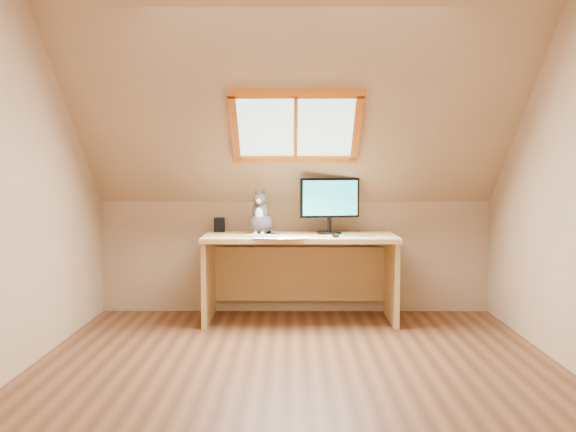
{
  "coord_description": "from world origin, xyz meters",
  "views": [
    {
      "loc": [
        -0.03,
        -4.02,
        1.28
      ],
      "look_at": [
        -0.06,
        1.0,
        0.92
      ],
      "focal_mm": 40.0,
      "sensor_mm": 36.0,
      "label": 1
    }
  ],
  "objects": [
    {
      "name": "cables",
      "position": [
        0.42,
        1.26,
        0.74
      ],
      "size": [
        0.51,
        0.26,
        0.01
      ],
      "color": "silver",
      "rests_on": "desk"
    },
    {
      "name": "room_shell",
      "position": [
        0.0,
        -0.09,
        1.43
      ],
      "size": [
        3.52,
        3.52,
        2.41
      ],
      "color": "tan",
      "rests_on": "ground"
    },
    {
      "name": "desk_speaker",
      "position": [
        -0.67,
        1.63,
        0.8
      ],
      "size": [
        0.09,
        0.09,
        0.13
      ],
      "primitive_type": "cube",
      "rotation": [
        0.0,
        0.0,
        -0.02
      ],
      "color": "black",
      "rests_on": "desk"
    },
    {
      "name": "ground",
      "position": [
        0.0,
        0.0,
        0.0
      ],
      "size": [
        3.5,
        3.5,
        0.0
      ],
      "primitive_type": "plane",
      "color": "brown",
      "rests_on": "ground"
    },
    {
      "name": "papers",
      "position": [
        -0.1,
        1.12,
        0.74
      ],
      "size": [
        0.35,
        0.3,
        0.01
      ],
      "color": "white",
      "rests_on": "desk"
    },
    {
      "name": "cat",
      "position": [
        -0.3,
        1.43,
        0.88
      ],
      "size": [
        0.23,
        0.27,
        0.39
      ],
      "color": "#47413F",
      "rests_on": "desk"
    },
    {
      "name": "graphics_tablet",
      "position": [
        -0.26,
        1.21,
        0.74
      ],
      "size": [
        0.35,
        0.3,
        0.01
      ],
      "primitive_type": "cube",
      "rotation": [
        0.0,
        0.0,
        -0.32
      ],
      "color": "#B2B2B7",
      "rests_on": "desk"
    },
    {
      "name": "monitor",
      "position": [
        0.29,
        1.47,
        1.01
      ],
      "size": [
        0.51,
        0.22,
        0.48
      ],
      "color": "black",
      "rests_on": "desk"
    },
    {
      "name": "desk",
      "position": [
        0.04,
        1.45,
        0.51
      ],
      "size": [
        1.62,
        0.71,
        0.74
      ],
      "color": "tan",
      "rests_on": "ground"
    },
    {
      "name": "mouse",
      "position": [
        0.32,
        1.17,
        0.75
      ],
      "size": [
        0.08,
        0.11,
        0.03
      ],
      "primitive_type": "ellipsoid",
      "rotation": [
        0.0,
        0.0,
        0.29
      ],
      "color": "black",
      "rests_on": "desk"
    }
  ]
}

